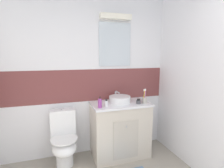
# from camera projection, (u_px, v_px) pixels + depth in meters

# --- Properties ---
(wall_back_tiled) EXTENTS (3.20, 0.20, 2.50)m
(wall_back_tiled) POSITION_uv_depth(u_px,v_px,m) (87.00, 75.00, 2.78)
(wall_back_tiled) COLOR white
(wall_back_tiled) RESTS_ON ground_plane
(wall_right_plain) EXTENTS (0.10, 3.48, 2.50)m
(wall_right_plain) POSITION_uv_depth(u_px,v_px,m) (222.00, 83.00, 2.02)
(wall_right_plain) COLOR white
(wall_right_plain) RESTS_ON ground_plane
(vanity_cabinet) EXTENTS (0.88, 0.54, 0.85)m
(vanity_cabinet) POSITION_uv_depth(u_px,v_px,m) (120.00, 129.00, 2.76)
(vanity_cabinet) COLOR beige
(vanity_cabinet) RESTS_ON ground_plane
(sink_basin) EXTENTS (0.33, 0.37, 0.15)m
(sink_basin) POSITION_uv_depth(u_px,v_px,m) (120.00, 99.00, 2.71)
(sink_basin) COLOR white
(sink_basin) RESTS_ON vanity_cabinet
(toilet) EXTENTS (0.37, 0.50, 0.80)m
(toilet) POSITION_uv_depth(u_px,v_px,m) (64.00, 140.00, 2.53)
(toilet) COLOR white
(toilet) RESTS_ON ground_plane
(toothbrush_cup) EXTENTS (0.07, 0.07, 0.22)m
(toothbrush_cup) POSITION_uv_depth(u_px,v_px,m) (145.00, 100.00, 2.66)
(toothbrush_cup) COLOR #B2ADA3
(toothbrush_cup) RESTS_ON vanity_cabinet
(soap_dispenser) EXTENTS (0.05, 0.05, 0.16)m
(soap_dispenser) POSITION_uv_depth(u_px,v_px,m) (100.00, 103.00, 2.43)
(soap_dispenser) COLOR #993F99
(soap_dispenser) RESTS_ON vanity_cabinet
(hair_gel_jar) EXTENTS (0.07, 0.07, 0.07)m
(hair_gel_jar) POSITION_uv_depth(u_px,v_px,m) (139.00, 102.00, 2.64)
(hair_gel_jar) COLOR #4C4C51
(hair_gel_jar) RESTS_ON vanity_cabinet
(perfume_flask_small) EXTENTS (0.04, 0.03, 0.10)m
(perfume_flask_small) POSITION_uv_depth(u_px,v_px,m) (106.00, 103.00, 2.49)
(perfume_flask_small) COLOR white
(perfume_flask_small) RESTS_ON vanity_cabinet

